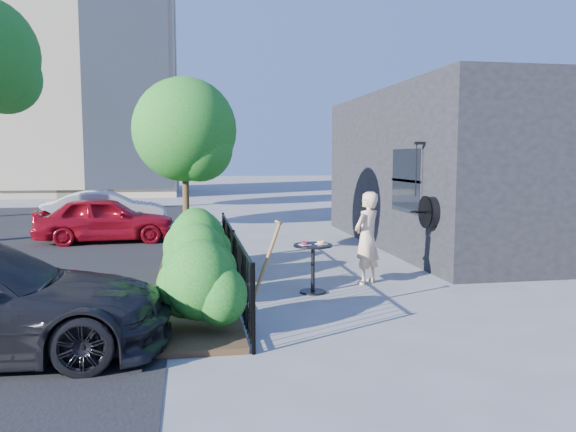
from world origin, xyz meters
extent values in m
plane|color=gray|center=(0.00, 0.00, 0.00)|extent=(120.00, 120.00, 0.00)
cube|color=black|center=(5.50, 4.50, 2.00)|extent=(6.00, 9.00, 4.00)
cube|color=black|center=(2.51, 2.40, 1.80)|extent=(0.04, 1.60, 1.40)
cube|color=black|center=(2.52, 2.40, 1.80)|extent=(0.05, 1.70, 0.06)
cylinder|color=black|center=(2.42, 0.90, 1.25)|extent=(0.18, 0.60, 0.60)
cylinder|color=black|center=(2.32, 0.90, 1.25)|extent=(0.03, 0.64, 0.64)
cube|color=black|center=(2.40, 1.40, 2.60)|extent=(0.25, 0.06, 0.06)
cylinder|color=black|center=(2.32, 1.40, 2.05)|extent=(0.02, 0.02, 1.05)
cylinder|color=black|center=(-1.50, -3.00, 0.55)|extent=(0.05, 0.05, 1.10)
cylinder|color=black|center=(-1.50, 0.00, 0.55)|extent=(0.05, 0.05, 1.10)
cylinder|color=black|center=(-1.50, 3.00, 0.55)|extent=(0.05, 0.05, 1.10)
cube|color=black|center=(-1.50, 0.00, 1.06)|extent=(0.03, 6.00, 0.03)
cube|color=black|center=(-1.50, 0.00, 0.10)|extent=(0.03, 6.00, 0.03)
cylinder|color=black|center=(-1.50, -2.90, 0.55)|extent=(0.02, 0.02, 1.04)
cylinder|color=black|center=(-1.50, -2.70, 0.55)|extent=(0.02, 0.02, 1.04)
cylinder|color=black|center=(-1.50, -2.50, 0.55)|extent=(0.02, 0.02, 1.04)
cylinder|color=black|center=(-1.50, -2.30, 0.55)|extent=(0.02, 0.02, 1.04)
cylinder|color=black|center=(-1.50, -2.10, 0.55)|extent=(0.02, 0.02, 1.04)
cylinder|color=black|center=(-1.50, -1.90, 0.55)|extent=(0.02, 0.02, 1.04)
cylinder|color=black|center=(-1.50, -1.70, 0.55)|extent=(0.02, 0.02, 1.04)
cylinder|color=black|center=(-1.50, -1.50, 0.55)|extent=(0.02, 0.02, 1.04)
cylinder|color=black|center=(-1.50, -1.30, 0.55)|extent=(0.02, 0.02, 1.04)
cylinder|color=black|center=(-1.50, -1.10, 0.55)|extent=(0.02, 0.02, 1.04)
cylinder|color=black|center=(-1.50, -0.90, 0.55)|extent=(0.02, 0.02, 1.04)
cylinder|color=black|center=(-1.50, -0.70, 0.55)|extent=(0.02, 0.02, 1.04)
cylinder|color=black|center=(-1.50, -0.50, 0.55)|extent=(0.02, 0.02, 1.04)
cylinder|color=black|center=(-1.50, -0.30, 0.55)|extent=(0.02, 0.02, 1.04)
cylinder|color=black|center=(-1.50, -0.10, 0.55)|extent=(0.02, 0.02, 1.04)
cylinder|color=black|center=(-1.50, 0.10, 0.55)|extent=(0.02, 0.02, 1.04)
cylinder|color=black|center=(-1.50, 0.30, 0.55)|extent=(0.02, 0.02, 1.04)
cylinder|color=black|center=(-1.50, 0.50, 0.55)|extent=(0.02, 0.02, 1.04)
cylinder|color=black|center=(-1.50, 0.70, 0.55)|extent=(0.02, 0.02, 1.04)
cylinder|color=black|center=(-1.50, 0.90, 0.55)|extent=(0.02, 0.02, 1.04)
cylinder|color=black|center=(-1.50, 1.10, 0.55)|extent=(0.02, 0.02, 1.04)
cylinder|color=black|center=(-1.50, 1.30, 0.55)|extent=(0.02, 0.02, 1.04)
cylinder|color=black|center=(-1.50, 1.50, 0.55)|extent=(0.02, 0.02, 1.04)
cylinder|color=black|center=(-1.50, 1.70, 0.55)|extent=(0.02, 0.02, 1.04)
cylinder|color=black|center=(-1.50, 1.90, 0.55)|extent=(0.02, 0.02, 1.04)
cylinder|color=black|center=(-1.50, 2.10, 0.55)|extent=(0.02, 0.02, 1.04)
cylinder|color=black|center=(-1.50, 2.30, 0.55)|extent=(0.02, 0.02, 1.04)
cylinder|color=black|center=(-1.50, 2.50, 0.55)|extent=(0.02, 0.02, 1.04)
cylinder|color=black|center=(-1.50, 2.70, 0.55)|extent=(0.02, 0.02, 1.04)
cylinder|color=black|center=(-1.50, 2.90, 0.55)|extent=(0.02, 0.02, 1.04)
cube|color=#382616|center=(-2.20, 0.00, 0.04)|extent=(1.30, 6.00, 0.08)
ellipsoid|color=#155F1D|center=(-2.10, -2.20, 0.70)|extent=(1.10, 1.10, 1.24)
ellipsoid|color=#155F1D|center=(-2.10, -0.60, 0.70)|extent=(1.10, 1.10, 1.24)
ellipsoid|color=#155F1D|center=(-2.10, 0.90, 0.70)|extent=(1.10, 1.10, 1.24)
ellipsoid|color=#155F1D|center=(-2.10, 2.30, 0.70)|extent=(1.10, 1.10, 1.24)
cylinder|color=#3F2B19|center=(-2.30, 2.80, 1.20)|extent=(0.14, 0.14, 2.40)
sphere|color=#155F1D|center=(-2.30, 2.80, 2.84)|extent=(2.20, 2.20, 2.20)
sphere|color=#155F1D|center=(-2.00, 2.60, 2.51)|extent=(1.43, 1.43, 1.43)
cylinder|color=black|center=(-0.16, -0.16, 0.82)|extent=(0.67, 0.67, 0.03)
cylinder|color=black|center=(-0.16, -0.16, 0.41)|extent=(0.07, 0.07, 0.80)
cylinder|color=black|center=(-0.16, -0.16, 0.02)|extent=(0.44, 0.44, 0.03)
cube|color=white|center=(-0.31, -0.18, 0.84)|extent=(0.21, 0.21, 0.01)
cube|color=white|center=(-0.01, -0.15, 0.84)|extent=(0.21, 0.21, 0.01)
torus|color=#4E0D24|center=(-0.31, -0.18, 0.87)|extent=(0.15, 0.15, 0.05)
torus|color=tan|center=(-0.01, -0.15, 0.87)|extent=(0.15, 0.15, 0.05)
imported|color=beige|center=(0.97, 0.38, 0.85)|extent=(0.74, 0.70, 1.69)
cylinder|color=brown|center=(-1.22, -1.83, 0.80)|extent=(0.50, 0.05, 1.28)
cube|color=gray|center=(-1.41, -1.83, 0.11)|extent=(0.12, 0.19, 0.27)
cylinder|color=brown|center=(-1.02, -1.83, 1.43)|extent=(0.11, 0.11, 0.07)
imported|color=#A70D1D|center=(-4.50, 6.46, 0.63)|extent=(3.76, 1.70, 1.25)
imported|color=silver|center=(-4.86, 9.19, 0.62)|extent=(3.86, 1.52, 1.25)
camera|label=1|loc=(-2.20, -9.39, 2.32)|focal=35.00mm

